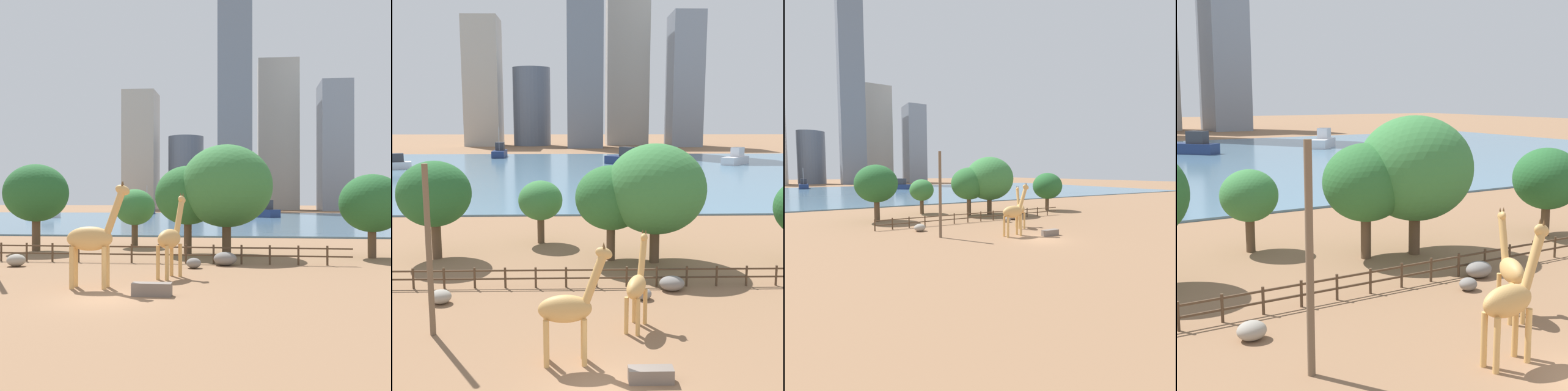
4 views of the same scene
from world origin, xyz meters
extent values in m
plane|color=#8C6647|center=(0.00, 80.00, 0.00)|extent=(400.00, 400.00, 0.00)
cube|color=slate|center=(0.00, 77.00, 0.10)|extent=(180.00, 86.00, 0.20)
cylinder|color=tan|center=(1.85, 6.67, 0.93)|extent=(0.28, 0.28, 1.86)
cylinder|color=tan|center=(2.39, 6.46, 0.93)|extent=(0.28, 0.28, 1.86)
cylinder|color=tan|center=(1.31, 5.34, 0.93)|extent=(0.28, 0.28, 1.86)
cylinder|color=tan|center=(1.85, 5.12, 0.93)|extent=(0.28, 0.28, 1.86)
ellipsoid|color=tan|center=(1.85, 5.90, 2.18)|extent=(1.54, 2.22, 1.08)
cylinder|color=tan|center=(2.26, 6.91, 3.38)|extent=(0.67, 1.01, 2.06)
ellipsoid|color=tan|center=(2.38, 7.20, 4.35)|extent=(0.60, 0.84, 0.62)
cone|color=brown|center=(2.30, 7.24, 4.67)|extent=(0.13, 0.13, 0.20)
cone|color=brown|center=(2.46, 7.17, 4.67)|extent=(0.13, 0.13, 0.20)
cylinder|color=tan|center=(-0.81, 2.91, 1.04)|extent=(0.25, 0.25, 2.08)
cylinder|color=tan|center=(-0.78, 2.26, 1.04)|extent=(0.25, 0.25, 2.08)
cylinder|color=tan|center=(-2.41, 2.84, 1.04)|extent=(0.25, 0.25, 2.08)
cylinder|color=tan|center=(-2.39, 2.20, 1.04)|extent=(0.25, 0.25, 2.08)
ellipsoid|color=tan|center=(-1.60, 2.55, 2.44)|extent=(2.33, 1.01, 1.20)
cylinder|color=tan|center=(-0.35, 2.60, 3.76)|extent=(1.14, 0.42, 2.29)
ellipsoid|color=tan|center=(0.04, 2.62, 4.84)|extent=(0.88, 0.41, 0.71)
cone|color=brown|center=(0.04, 2.71, 5.19)|extent=(0.11, 0.11, 0.22)
cone|color=brown|center=(0.05, 2.53, 5.19)|extent=(0.11, 0.11, 0.22)
cylinder|color=brown|center=(-8.07, 5.46, 4.17)|extent=(0.28, 0.28, 8.34)
ellipsoid|color=gray|center=(2.79, 9.87, 0.33)|extent=(0.94, 0.87, 0.65)
ellipsoid|color=gray|center=(-8.81, 9.53, 0.40)|extent=(1.23, 1.06, 0.79)
ellipsoid|color=gray|center=(4.72, 11.28, 0.45)|extent=(1.53, 1.20, 0.90)
cube|color=#72665B|center=(1.84, 0.92, 0.30)|extent=(1.80, 0.60, 0.60)
cylinder|color=#4C3826|center=(-13.00, 12.00, 0.65)|extent=(0.14, 0.14, 1.30)
cylinder|color=#4C3826|center=(-11.12, 12.00, 0.65)|extent=(0.14, 0.14, 1.30)
cylinder|color=#4C3826|center=(-9.24, 12.00, 0.65)|extent=(0.14, 0.14, 1.30)
cylinder|color=#4C3826|center=(-7.37, 12.00, 0.65)|extent=(0.14, 0.14, 1.30)
cylinder|color=#4C3826|center=(-5.49, 12.00, 0.65)|extent=(0.14, 0.14, 1.30)
cylinder|color=#4C3826|center=(-3.61, 12.00, 0.65)|extent=(0.14, 0.14, 1.30)
cylinder|color=#4C3826|center=(-1.73, 12.00, 0.65)|extent=(0.14, 0.14, 1.30)
cylinder|color=#4C3826|center=(0.15, 12.00, 0.65)|extent=(0.14, 0.14, 1.30)
cylinder|color=#4C3826|center=(2.02, 12.00, 0.65)|extent=(0.14, 0.14, 1.30)
cylinder|color=#4C3826|center=(3.90, 12.00, 0.65)|extent=(0.14, 0.14, 1.30)
cylinder|color=#4C3826|center=(5.78, 12.00, 0.65)|extent=(0.14, 0.14, 1.30)
cylinder|color=#4C3826|center=(7.66, 12.00, 0.65)|extent=(0.14, 0.14, 1.30)
cylinder|color=#4C3826|center=(9.54, 12.00, 0.65)|extent=(0.14, 0.14, 1.30)
cylinder|color=#4C3826|center=(11.42, 12.00, 0.65)|extent=(0.14, 0.14, 1.30)
cube|color=#4C3826|center=(0.00, 12.00, 1.10)|extent=(26.10, 0.08, 0.10)
cube|color=#4C3826|center=(0.00, 12.00, 0.59)|extent=(26.10, 0.08, 0.10)
cylinder|color=brown|center=(4.57, 17.18, 1.27)|extent=(0.70, 0.70, 2.53)
ellipsoid|color=#387A3D|center=(4.57, 17.18, 5.40)|extent=(7.16, 7.16, 6.45)
cylinder|color=brown|center=(-11.49, 18.60, 1.37)|extent=(0.70, 0.70, 2.73)
ellipsoid|color=#26602D|center=(-11.49, 18.60, 4.88)|extent=(5.38, 5.38, 4.84)
cylinder|color=brown|center=(1.45, 17.84, 1.29)|extent=(0.63, 0.63, 2.58)
ellipsoid|color=#2D6B33|center=(1.45, 17.84, 4.67)|extent=(5.23, 5.23, 4.70)
cylinder|color=brown|center=(-4.03, 22.93, 1.08)|extent=(0.58, 0.58, 2.16)
ellipsoid|color=#387A3D|center=(-4.03, 22.93, 3.62)|extent=(3.66, 3.66, 3.29)
cylinder|color=brown|center=(15.38, 16.50, 1.08)|extent=(0.61, 0.61, 2.15)
ellipsoid|color=#26602D|center=(15.38, 16.50, 4.07)|extent=(4.79, 4.79, 4.31)
cube|color=navy|center=(-20.58, 109.36, 1.06)|extent=(3.35, 8.67, 1.72)
cube|color=#333338|center=(-20.61, 110.43, 2.95)|extent=(2.15, 3.15, 2.06)
cylinder|color=silver|center=(-20.57, 108.93, 4.92)|extent=(0.12, 0.12, 6.01)
cube|color=silver|center=(33.93, 89.08, 1.02)|extent=(7.65, 8.14, 1.65)
cube|color=silver|center=(34.61, 89.85, 2.83)|extent=(3.44, 3.53, 1.97)
cube|color=navy|center=(9.44, 88.99, 1.08)|extent=(8.24, 8.62, 1.75)
cube|color=#333338|center=(10.18, 88.18, 3.01)|extent=(3.68, 3.75, 2.11)
cube|color=#B7B2A8|center=(18.21, 169.32, 28.48)|extent=(15.27, 12.69, 56.97)
cylinder|color=slate|center=(-16.98, 165.83, 14.04)|extent=(13.63, 13.63, 28.08)
cube|color=slate|center=(2.24, 153.03, 54.05)|extent=(11.86, 14.24, 108.11)
cube|color=gray|center=(37.75, 159.78, 23.01)|extent=(10.78, 15.50, 46.01)
camera|label=1|loc=(6.10, -20.96, 4.44)|focal=45.00mm
camera|label=2|loc=(-1.14, -17.12, 10.46)|focal=45.00mm
camera|label=3|loc=(-19.09, -21.84, 6.34)|focal=28.00mm
camera|label=4|loc=(-16.48, -12.64, 9.74)|focal=55.00mm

